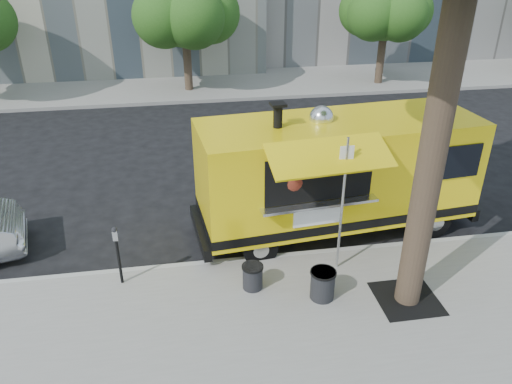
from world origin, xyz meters
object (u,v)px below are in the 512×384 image
Objects in this scene: trash_bin_right at (323,284)px; far_tree_c at (387,4)px; trash_bin_left at (253,276)px; far_tree_b at (184,4)px; food_truck at (336,173)px; parking_meter at (117,249)px; sign_post at (343,198)px.

far_tree_c is at bearing 64.65° from trash_bin_right.
far_tree_c is 16.93m from trash_bin_left.
far_tree_b reaches higher than food_truck.
parking_meter is at bearing 164.10° from trash_bin_right.
parking_meter is (-11.00, -13.75, -2.74)m from far_tree_c.
food_truck is at bearing -76.67° from far_tree_b.
parking_meter is (-2.00, -14.05, -2.85)m from far_tree_b.
trash_bin_left is at bearing 158.02° from trash_bin_right.
trash_bin_left is 1.41m from trash_bin_right.
food_truck is 11.19× the size of trash_bin_right.
food_truck is 3.04m from trash_bin_right.
sign_post is 0.43× the size of food_truck.
far_tree_c is 1.74× the size of sign_post.
sign_post is (-6.45, -13.95, -1.87)m from far_tree_c.
sign_post is 1.76m from trash_bin_right.
far_tree_c reaches higher than trash_bin_right.
far_tree_c is 8.38× the size of trash_bin_right.
far_tree_c is 15.48m from sign_post.
trash_bin_left is at bearing -168.21° from sign_post.
far_tree_b is 13.08m from food_truck.
trash_bin_left is 0.85× the size of trash_bin_right.
trash_bin_right is at bearing -115.35° from far_tree_c.
far_tree_c reaches higher than parking_meter.
parking_meter is at bearing -128.66° from far_tree_c.
sign_post is at bearing 57.14° from trash_bin_right.
far_tree_c is 13.81m from food_truck.
parking_meter is at bearing 167.26° from trash_bin_left.
far_tree_b is at bearing 178.09° from far_tree_c.
far_tree_b is 0.79× the size of food_truck.
food_truck reaches higher than sign_post.
sign_post is (2.55, -14.25, -1.98)m from far_tree_b.
parking_meter is 0.19× the size of food_truck.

